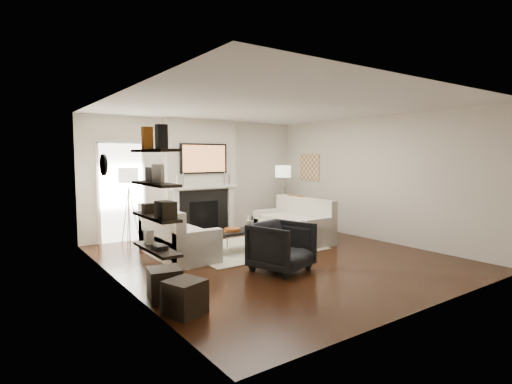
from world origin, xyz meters
TOP-DOWN VIEW (x-y plane):
  - room_envelope at (0.00, 0.00)m, footprint 6.00×6.00m
  - chimney_breast at (0.00, 2.88)m, footprint 1.80×0.25m
  - fireplace_surround at (0.00, 2.74)m, footprint 1.30×0.02m
  - firebox at (0.00, 2.73)m, footprint 0.75×0.02m
  - mantel_pilaster_l at (-0.72, 2.71)m, footprint 0.12×0.08m
  - mantel_pilaster_r at (0.72, 2.71)m, footprint 0.12×0.08m
  - mantel_shelf at (0.00, 2.69)m, footprint 1.70×0.18m
  - tv_body at (0.00, 2.71)m, footprint 1.20×0.06m
  - tv_screen at (0.00, 2.68)m, footprint 1.10×0.00m
  - candlestick_l_tall at (-0.55, 2.70)m, footprint 0.04×0.04m
  - candlestick_l_short at (-0.68, 2.70)m, footprint 0.04×0.04m
  - candlestick_r_tall at (0.55, 2.70)m, footprint 0.04×0.04m
  - candlestick_r_short at (0.68, 2.70)m, footprint 0.04×0.04m
  - hallway_panel at (-1.85, 2.98)m, footprint 0.90×0.02m
  - door_trim_l at (-2.33, 2.96)m, footprint 0.06×0.06m
  - door_trim_r at (-1.37, 2.96)m, footprint 0.06×0.06m
  - door_trim_top at (-1.85, 2.96)m, footprint 1.02×0.06m
  - rug at (0.03, 0.88)m, footprint 2.60×2.00m
  - loveseat_left_base at (-1.41, 1.09)m, footprint 0.85×1.80m
  - loveseat_left_back at (-1.75, 1.09)m, footprint 0.18×1.80m
  - loveseat_left_arm_n at (-1.41, 0.28)m, footprint 0.85×0.18m
  - loveseat_left_arm_s at (-1.41, 1.90)m, footprint 0.85×0.18m
  - loveseat_left_cushion at (-1.36, 1.09)m, footprint 0.63×1.44m
  - pillow_left_orange at (-1.75, 1.39)m, footprint 0.10×0.42m
  - pillow_left_charcoal at (-1.75, 0.79)m, footprint 0.10×0.40m
  - loveseat_right_base at (1.20, 0.91)m, footprint 0.85×1.80m
  - loveseat_right_back at (1.54, 0.91)m, footprint 0.18×1.80m
  - loveseat_right_arm_n at (1.20, 0.10)m, footprint 0.85×0.18m
  - loveseat_right_arm_s at (1.20, 1.72)m, footprint 0.85×0.18m
  - loveseat_right_cushion at (1.15, 0.91)m, footprint 0.63×1.44m
  - pillow_right_orange at (1.54, 1.21)m, footprint 0.10×0.42m
  - pillow_right_charcoal at (1.54, 0.61)m, footprint 0.10×0.40m
  - coffee_table at (-0.20, 0.74)m, footprint 1.10×0.55m
  - coffee_leg_nw at (-0.70, 0.52)m, footprint 0.02×0.02m
  - coffee_leg_ne at (0.30, 0.52)m, footprint 0.02×0.02m
  - coffee_leg_sw at (-0.70, 0.96)m, footprint 0.02×0.02m
  - coffee_leg_se at (0.30, 0.96)m, footprint 0.02×0.02m
  - hurricane_glass at (-0.05, 0.74)m, footprint 0.14×0.14m
  - hurricane_candle at (-0.05, 0.74)m, footprint 0.11×0.11m
  - copper_bowl at (-0.45, 0.74)m, footprint 0.32×0.32m
  - armchair at (-0.43, -0.73)m, footprint 1.02×0.99m
  - lamp_left_post at (-1.85, 2.48)m, footprint 0.02×0.02m
  - lamp_left_shade at (-1.85, 2.48)m, footprint 0.40×0.40m
  - lamp_left_leg_a at (-1.74, 2.48)m, footprint 0.25×0.02m
  - lamp_left_leg_b at (-1.91, 2.58)m, footprint 0.14×0.22m
  - lamp_left_leg_c at (-1.91, 2.39)m, footprint 0.14×0.22m
  - lamp_right_post at (2.05, 2.31)m, footprint 0.02×0.02m
  - lamp_right_shade at (2.05, 2.31)m, footprint 0.40×0.40m
  - lamp_right_leg_a at (2.16, 2.31)m, footprint 0.25×0.02m
  - lamp_right_leg_b at (2.00, 2.40)m, footprint 0.14×0.22m
  - lamp_right_leg_c at (1.99, 2.21)m, footprint 0.14×0.22m
  - console_top at (2.57, 2.18)m, footprint 0.35×1.20m
  - console_leg_n at (2.57, 1.63)m, footprint 0.30×0.04m
  - console_leg_s at (2.57, 2.73)m, footprint 0.30×0.04m
  - wall_art at (2.73, 2.05)m, footprint 0.03×0.70m
  - shelf_bottom at (-2.62, -1.00)m, footprint 0.25×1.00m
  - shelf_lower at (-2.62, -1.00)m, footprint 0.25×1.00m
  - shelf_upper at (-2.62, -1.00)m, footprint 0.25×1.00m
  - shelf_top at (-2.62, -1.00)m, footprint 0.25×1.00m
  - decor_magfile_a at (-2.62, -1.23)m, footprint 0.12×0.10m
  - decor_magfile_b at (-2.62, -0.77)m, footprint 0.12×0.10m
  - decor_frame_a at (-2.62, -1.09)m, footprint 0.04×0.30m
  - decor_frame_b at (-2.62, -0.82)m, footprint 0.04×0.22m
  - decor_wine_rack at (-2.62, -1.31)m, footprint 0.18×0.25m
  - decor_box_small at (-2.62, -0.77)m, footprint 0.15×0.12m
  - decor_books at (-2.62, -1.11)m, footprint 0.14×0.20m
  - decor_box_tall at (-2.62, -0.74)m, footprint 0.10×0.10m
  - clock_rim at (-2.73, 0.90)m, footprint 0.04×0.34m
  - clock_face at (-2.71, 0.90)m, footprint 0.01×0.29m
  - ottoman_near at (-2.47, -0.86)m, footprint 0.47×0.47m
  - ottoman_far at (-2.47, -1.46)m, footprint 0.51×0.51m

SIDE VIEW (x-z plane):
  - rug at x=0.03m, z-range 0.00..0.01m
  - coffee_leg_nw at x=-0.70m, z-range 0.00..0.38m
  - coffee_leg_ne at x=0.30m, z-range 0.00..0.38m
  - coffee_leg_sw at x=-0.70m, z-range 0.00..0.38m
  - coffee_leg_se at x=0.30m, z-range 0.00..0.38m
  - ottoman_near at x=-2.47m, z-range 0.00..0.40m
  - ottoman_far at x=-2.47m, z-range 0.00..0.40m
  - loveseat_left_base at x=-1.41m, z-range 0.00..0.42m
  - loveseat_right_base at x=1.20m, z-range 0.00..0.42m
  - loveseat_left_arm_n at x=-1.41m, z-range 0.00..0.60m
  - loveseat_left_arm_s at x=-1.41m, z-range 0.00..0.60m
  - loveseat_right_arm_n at x=1.20m, z-range 0.00..0.60m
  - loveseat_right_arm_s at x=1.20m, z-range 0.00..0.60m
  - console_leg_n at x=2.57m, z-range 0.00..0.71m
  - console_leg_s at x=2.57m, z-range 0.00..0.71m
  - coffee_table at x=-0.20m, z-range 0.38..0.42m
  - armchair at x=-0.43m, z-range 0.00..0.86m
  - copper_bowl at x=-0.45m, z-range 0.42..0.47m
  - firebox at x=0.00m, z-range 0.12..0.78m
  - loveseat_left_cushion at x=-1.36m, z-range 0.42..0.52m
  - loveseat_right_cushion at x=1.15m, z-range 0.42..0.52m
  - hurricane_candle at x=-0.05m, z-range 0.41..0.58m
  - fireplace_surround at x=0.00m, z-range 0.00..1.04m
  - loveseat_left_back at x=-1.75m, z-range 0.13..0.93m
  - loveseat_right_back at x=1.54m, z-range 0.13..0.93m
  - mantel_pilaster_l at x=-0.72m, z-range 0.00..1.10m
  - mantel_pilaster_r at x=0.72m, z-range 0.00..1.10m
  - hurricane_glass at x=-0.05m, z-range 0.44..0.68m
  - lamp_left_leg_a at x=-1.74m, z-range -0.02..1.22m
  - lamp_left_leg_b at x=-1.91m, z-range -0.02..1.22m
  - lamp_left_leg_c at x=-1.91m, z-range -0.02..1.22m
  - lamp_right_leg_a at x=2.16m, z-range -0.02..1.22m
  - lamp_right_leg_b at x=2.00m, z-range -0.02..1.22m
  - lamp_right_leg_c at x=1.99m, z-range -0.02..1.22m
  - lamp_left_post at x=-1.85m, z-range 0.00..1.20m
  - lamp_right_post at x=2.05m, z-range 0.00..1.20m
  - shelf_bottom at x=-2.62m, z-range 0.68..0.72m
  - pillow_left_charcoal at x=-1.75m, z-range 0.52..0.92m
  - pillow_right_charcoal at x=1.54m, z-range 0.52..0.92m
  - pillow_left_orange at x=-1.75m, z-range 0.52..0.94m
  - pillow_right_orange at x=1.54m, z-range 0.52..0.94m
  - console_top at x=2.57m, z-range 0.71..0.75m
  - decor_books at x=-2.62m, z-range 0.72..0.77m
  - decor_box_tall at x=-2.62m, z-range 0.72..0.90m
  - door_trim_l at x=-2.33m, z-range -0.03..2.13m
  - door_trim_r at x=-1.37m, z-range -0.03..2.13m
  - hallway_panel at x=-1.85m, z-range 0.00..2.10m
  - shelf_lower at x=-2.62m, z-range 1.08..1.12m
  - mantel_shelf at x=0.00m, z-range 1.09..1.16m
  - decor_box_small at x=-2.62m, z-range 1.12..1.24m
  - decor_wine_rack at x=-2.62m, z-range 1.12..1.32m
  - candlestick_l_short at x=-0.68m, z-range 1.15..1.40m
  - candlestick_r_short at x=0.68m, z-range 1.15..1.40m
  - candlestick_l_tall at x=-0.55m, z-range 1.16..1.45m
  - candlestick_r_tall at x=0.55m, z-range 1.16..1.45m
  - room_envelope at x=0.00m, z-range -1.65..4.35m
  - chimney_breast at x=0.00m, z-range 0.00..2.70m
  - lamp_left_shade at x=-1.85m, z-range 1.30..1.60m
  - lamp_right_shade at x=2.05m, z-range 1.30..1.60m
  - shelf_upper at x=-2.62m, z-range 1.48..1.52m
  - wall_art at x=2.73m, z-range 1.20..1.90m
  - decor_frame_b at x=-2.62m, z-range 1.52..1.70m
  - decor_frame_a at x=-2.62m, z-range 1.52..1.74m
  - clock_rim at x=-2.73m, z-range 1.53..1.87m
  - clock_face at x=-2.71m, z-range 1.55..1.84m
  - tv_screen at x=0.00m, z-range 1.47..2.09m
  - tv_body at x=0.00m, z-range 1.43..2.13m
  - shelf_top at x=-2.62m, z-range 1.88..1.92m
  - decor_magfile_a at x=-2.62m, z-range 1.92..2.20m
  - decor_magfile_b at x=-2.62m, z-range 1.92..2.20m
  - door_trim_top at x=-1.85m, z-range 2.10..2.16m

